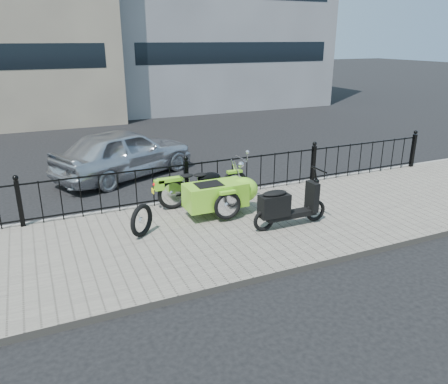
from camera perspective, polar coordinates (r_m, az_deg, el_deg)
name	(u,v)px	position (r m, az deg, el deg)	size (l,w,h in m)	color
ground	(208,226)	(9.12, -2.08, -4.48)	(120.00, 120.00, 0.00)	black
sidewalk	(218,233)	(8.67, -0.82, -5.34)	(30.00, 3.80, 0.12)	slate
curb	(185,201)	(10.35, -5.11, -1.20)	(30.00, 0.10, 0.12)	gray
iron_fence	(186,182)	(10.05, -4.94, 1.35)	(14.11, 0.11, 1.08)	black
motorcycle_sidecar	(220,191)	(9.35, -0.46, 0.07)	(2.28, 1.48, 0.98)	black
scooter	(286,206)	(8.72, 8.09, -1.85)	(1.67, 0.49, 1.13)	black
spare_tire	(142,220)	(8.42, -10.71, -3.66)	(0.64, 0.64, 0.09)	black
sedan_car	(124,153)	(12.48, -12.88, 5.03)	(1.63, 4.05, 1.38)	silver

